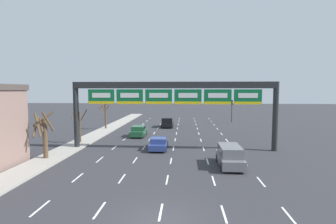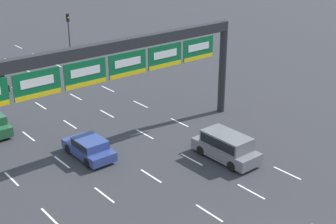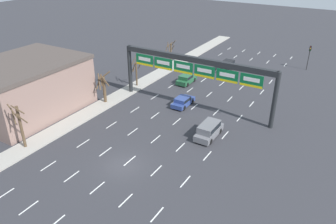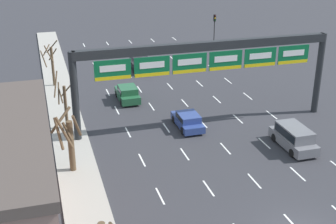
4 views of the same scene
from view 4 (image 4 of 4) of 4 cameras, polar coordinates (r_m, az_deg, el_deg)
The scene contains 10 objects.
lane_dashes at distance 38.39m, azimuth 5.57°, elevation -2.83°, with size 13.32×67.00×0.01m.
sign_gantry at distance 38.18m, azimuth 4.73°, elevation 6.33°, with size 21.97×0.70×7.28m.
car_blue at distance 39.28m, azimuth 2.43°, elevation -0.99°, with size 1.81×4.05×1.33m.
suv_grey at distance 37.04m, azimuth 15.10°, elevation -2.88°, with size 1.90×4.56×1.75m.
suv_black at distance 54.55m, azimuth -3.49°, elevation 6.06°, with size 1.95×4.23×1.69m.
car_green at distance 45.31m, azimuth -4.96°, elevation 2.32°, with size 1.84×4.06×1.48m.
traffic_light_near_gantry at distance 64.76m, azimuth 5.70°, elevation 10.65°, with size 0.30×0.35×4.40m.
tree_bare_closest at distance 49.96m, azimuth -14.02°, elevation 5.89°, with size 1.86×1.98×4.68m.
tree_bare_second at distance 39.33m, azimuth -12.53°, elevation 1.18°, with size 1.82×1.42×4.78m.
tree_bare_third at distance 32.46m, azimuth -11.97°, elevation -3.33°, with size 2.16×2.34×4.37m.
Camera 4 is at (-13.27, -18.58, 16.39)m, focal length 50.00 mm.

